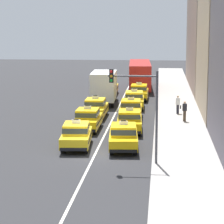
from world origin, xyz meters
name	(u,v)px	position (x,y,z in m)	size (l,w,h in m)	color
ground_plane	(95,155)	(0.00, 0.00, 0.00)	(160.00, 160.00, 0.00)	#2B2B2D
lane_stripe_left_right	(120,105)	(0.00, 20.00, 0.00)	(0.14, 80.00, 0.01)	silver
sidewalk_curb	(178,114)	(5.60, 15.00, 0.07)	(4.00, 90.00, 0.15)	#9E9993
taxi_left_nearest	(76,135)	(-1.43, 1.70, 0.88)	(2.10, 4.66, 1.96)	black
taxi_left_second	(88,119)	(-1.46, 7.47, 0.88)	(1.83, 4.56, 1.96)	black
taxi_left_third	(96,108)	(-1.52, 12.87, 0.88)	(1.83, 4.56, 1.96)	black
box_truck_left_fourth	(104,86)	(-1.59, 20.75, 1.78)	(2.45, 7.02, 3.27)	black
taxi_left_fifth	(109,87)	(-1.75, 27.29, 0.88)	(1.89, 4.59, 1.96)	black
taxi_right_nearest	(123,136)	(1.68, 1.54, 0.88)	(2.11, 4.67, 1.96)	black
taxi_right_second	(130,121)	(1.75, 7.09, 0.88)	(2.01, 4.64, 1.96)	black
taxi_right_third	(131,109)	(1.54, 12.54, 0.88)	(1.92, 4.60, 1.96)	black
taxi_right_fourth	(134,100)	(1.55, 17.90, 0.88)	(1.94, 4.61, 1.96)	black
taxi_right_fifth	(139,92)	(1.78, 23.43, 0.88)	(1.86, 4.57, 1.96)	black
bus_right_sixth	(140,74)	(1.47, 32.94, 1.82)	(3.05, 11.31, 3.22)	black
pedestrian_near_crosswalk	(185,111)	(6.02, 11.08, 0.99)	(0.36, 0.24, 1.66)	#473828
pedestrian_mid_block	(178,105)	(5.58, 14.72, 0.96)	(0.47, 0.24, 1.62)	#23232D
traffic_light_pole	(140,100)	(2.89, -2.25, 3.82)	(2.87, 0.33, 5.58)	#47474C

